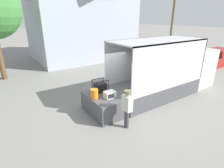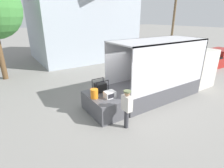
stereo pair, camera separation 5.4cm
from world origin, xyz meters
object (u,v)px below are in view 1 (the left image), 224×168
(box_truck, at_px, (173,75))
(microwave, at_px, (110,94))
(worker_person, at_px, (127,106))
(utility_pole, at_px, (172,20))
(orange_bucket, at_px, (94,94))
(pickup_truck_red, at_px, (215,59))
(portable_generator, at_px, (101,87))

(box_truck, height_order, microwave, box_truck)
(box_truck, xyz_separation_m, worker_person, (-4.61, -1.52, 0.02))
(worker_person, xyz_separation_m, utility_pole, (14.89, 10.14, 2.83))
(orange_bucket, distance_m, pickup_truck_red, 13.73)
(worker_person, bearing_deg, pickup_truck_red, 14.57)
(utility_pole, bearing_deg, orange_bucket, -150.89)
(box_truck, bearing_deg, portable_generator, 174.18)
(orange_bucket, bearing_deg, utility_pole, 29.11)
(orange_bucket, relative_size, pickup_truck_red, 0.07)
(box_truck, distance_m, orange_bucket, 5.23)
(orange_bucket, bearing_deg, worker_person, -67.80)
(worker_person, distance_m, pickup_truck_red, 13.42)
(microwave, xyz_separation_m, pickup_truck_red, (13.01, 2.18, -0.42))
(box_truck, bearing_deg, worker_person, -161.79)
(microwave, distance_m, pickup_truck_red, 13.19)
(microwave, relative_size, utility_pole, 0.06)
(microwave, bearing_deg, worker_person, -88.71)
(utility_pole, bearing_deg, microwave, -149.03)
(box_truck, distance_m, portable_generator, 4.67)
(worker_person, relative_size, pickup_truck_red, 0.29)
(pickup_truck_red, distance_m, utility_pole, 7.74)
(microwave, height_order, orange_bucket, orange_bucket)
(microwave, relative_size, worker_person, 0.29)
(worker_person, bearing_deg, utility_pole, 34.27)
(orange_bucket, height_order, pickup_truck_red, pickup_truck_red)
(portable_generator, height_order, pickup_truck_red, portable_generator)
(worker_person, height_order, pickup_truck_red, worker_person)
(utility_pole, bearing_deg, worker_person, -145.73)
(portable_generator, distance_m, pickup_truck_red, 13.09)
(microwave, relative_size, pickup_truck_red, 0.08)
(box_truck, distance_m, utility_pole, 13.72)
(box_truck, xyz_separation_m, portable_generator, (-4.64, 0.47, 0.14))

